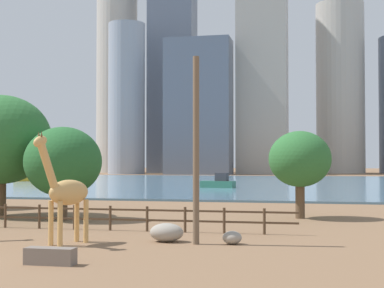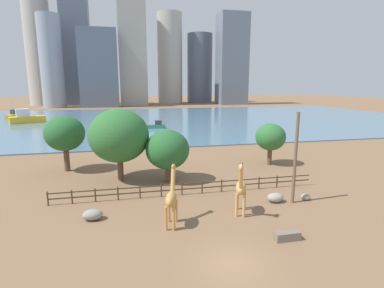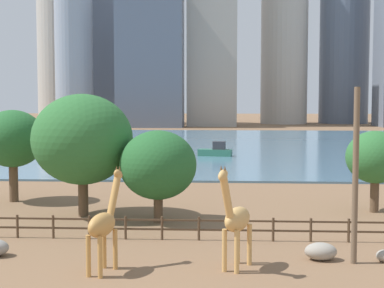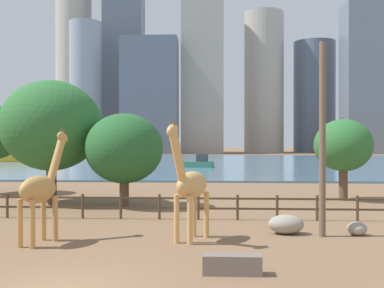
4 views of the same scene
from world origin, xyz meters
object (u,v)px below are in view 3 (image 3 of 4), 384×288
utility_pole (355,176)px  boat_sailboat (216,151)px  giraffe_companion (104,224)px  giraffe_tall (236,220)px  tree_right_tall (158,165)px  tree_left_large (82,139)px  boat_barge (11,136)px  tree_left_small (13,139)px  tree_center_broad (375,158)px  boulder_near_fence (321,251)px

utility_pole → boat_sailboat: size_ratio=1.82×
giraffe_companion → boat_sailboat: 51.63m
giraffe_tall → utility_pole: (5.59, 1.27, 1.86)m
giraffe_tall → tree_right_tall: bearing=-130.5°
giraffe_companion → utility_pole: size_ratio=0.56×
tree_left_large → boat_barge: bearing=114.5°
tree_left_large → boat_barge: tree_left_large is taller
boat_sailboat → utility_pole: bearing=107.9°
tree_left_small → boat_barge: 56.32m
tree_left_small → tree_center_broad: bearing=-5.9°
boulder_near_fence → tree_left_large: 17.69m
boulder_near_fence → boat_sailboat: 49.28m
giraffe_tall → boulder_near_fence: size_ratio=3.17×
boulder_near_fence → boat_sailboat: (-5.85, 48.93, 0.43)m
boulder_near_fence → giraffe_tall: bearing=-157.0°
boulder_near_fence → tree_left_large: bearing=145.0°
boat_sailboat → boat_barge: 39.18m
boulder_near_fence → tree_left_small: (-20.55, 14.98, 4.30)m
boulder_near_fence → tree_right_tall: 12.45m
giraffe_companion → utility_pole: utility_pole is taller
tree_left_large → boulder_near_fence: bearing=-35.0°
giraffe_companion → tree_left_small: bearing=47.5°
tree_center_broad → boat_barge: tree_center_broad is taller
boulder_near_fence → tree_left_large: tree_left_large is taller
giraffe_companion → boat_barge: (-30.24, 70.14, -0.66)m
boulder_near_fence → tree_left_large: (-13.97, 9.80, 4.66)m
boulder_near_fence → boat_barge: (-40.27, 67.63, 1.11)m
boulder_near_fence → tree_left_small: 25.79m
giraffe_tall → boat_barge: bearing=-128.2°
tree_right_tall → utility_pole: bearing=-40.2°
giraffe_companion → tree_left_large: 13.25m
boulder_near_fence → tree_center_broad: size_ratio=0.28×
boulder_near_fence → tree_center_broad: tree_center_broad is taller
utility_pole → tree_right_tall: size_ratio=1.43×
utility_pole → tree_center_broad: (4.12, 12.78, -0.40)m
giraffe_companion → boat_barge: giraffe_companion is taller
tree_left_small → boat_sailboat: tree_left_small is taller
giraffe_tall → tree_left_small: tree_left_small is taller
giraffe_tall → tree_left_small: 23.58m
utility_pole → boat_sailboat: bearing=98.4°
tree_center_broad → boat_barge: (-45.86, 55.34, -2.23)m
tree_center_broad → tree_right_tall: (-14.40, -4.10, -0.15)m
tree_left_large → tree_center_broad: (19.56, 2.49, -1.33)m
giraffe_tall → boat_barge: giraffe_tall is taller
tree_left_small → tree_left_large: bearing=-38.2°
giraffe_tall → utility_pole: size_ratio=0.59×
tree_right_tall → tree_left_small: 13.61m
tree_left_large → tree_center_broad: tree_left_large is taller
giraffe_companion → tree_left_small: 20.57m
tree_left_small → boat_sailboat: (14.71, 33.95, -3.87)m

